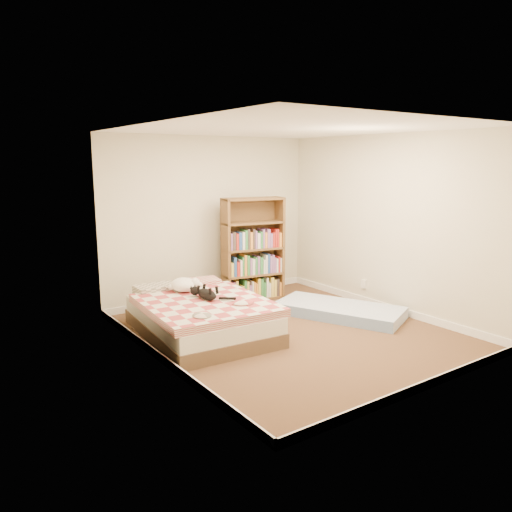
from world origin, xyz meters
TOP-DOWN VIEW (x-y plane):
  - room at (0.00, 0.00)m, footprint 3.51×4.01m
  - bed at (-0.96, 0.62)m, footprint 1.53×2.02m
  - bookshelf at (0.49, 1.57)m, footprint 1.01×0.48m
  - floor_mattress at (0.99, 0.15)m, footprint 1.42×1.88m
  - black_cat at (-0.91, 0.54)m, footprint 0.28×0.63m
  - white_dog at (-0.96, 1.00)m, footprint 0.38×0.39m

SIDE VIEW (x-z plane):
  - floor_mattress at x=0.99m, z-range 0.00..0.15m
  - bed at x=-0.96m, z-range -0.02..0.49m
  - black_cat at x=-0.91m, z-range 0.45..0.59m
  - white_dog at x=-0.96m, z-range 0.46..0.64m
  - bookshelf at x=0.49m, z-range -0.22..1.37m
  - room at x=0.00m, z-range -0.06..2.45m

